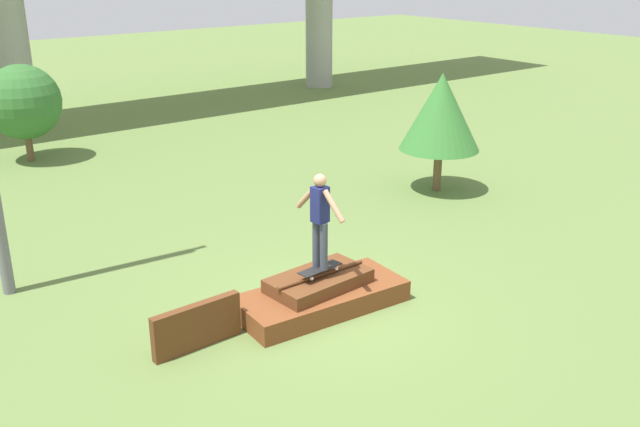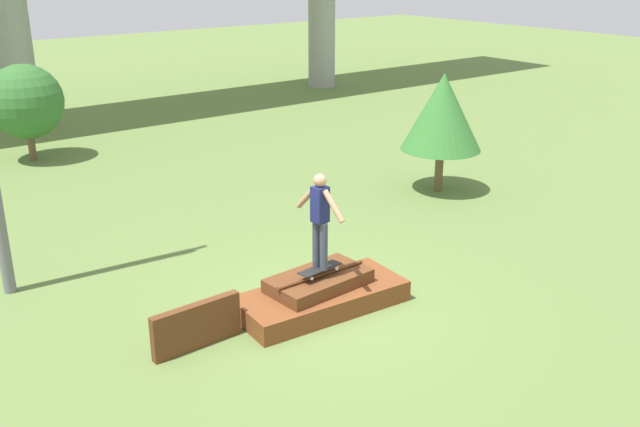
% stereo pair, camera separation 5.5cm
% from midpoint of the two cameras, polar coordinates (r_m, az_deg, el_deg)
% --- Properties ---
extents(ground_plane, '(80.00, 80.00, 0.00)m').
position_cam_midpoint_polar(ground_plane, '(11.44, -0.04, -7.56)').
color(ground_plane, olive).
extents(scrap_pile, '(2.79, 1.34, 0.62)m').
position_cam_midpoint_polar(scrap_pile, '(11.34, -0.09, -6.48)').
color(scrap_pile, brown).
rests_on(scrap_pile, ground_plane).
extents(scrap_plank_loose, '(1.39, 0.18, 0.68)m').
position_cam_midpoint_polar(scrap_plank_loose, '(10.38, -9.97, -8.86)').
color(scrap_plank_loose, '#5B3319').
rests_on(scrap_plank_loose, ground_plane).
extents(skateboard, '(0.78, 0.30, 0.09)m').
position_cam_midpoint_polar(skateboard, '(11.13, -0.14, -4.44)').
color(skateboard, black).
rests_on(skateboard, scrap_pile).
extents(skater, '(0.24, 1.03, 1.53)m').
position_cam_midpoint_polar(skater, '(10.79, -0.15, -0.16)').
color(skater, '#383D4C').
rests_on(skater, skateboard).
extents(tree_behind_left, '(1.98, 1.98, 2.60)m').
position_cam_midpoint_polar(tree_behind_left, '(20.55, -22.74, 8.22)').
color(tree_behind_left, brown).
rests_on(tree_behind_left, ground_plane).
extents(tree_behind_right, '(1.86, 1.86, 2.78)m').
position_cam_midpoint_polar(tree_behind_right, '(16.68, 9.55, 8.01)').
color(tree_behind_right, brown).
rests_on(tree_behind_right, ground_plane).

